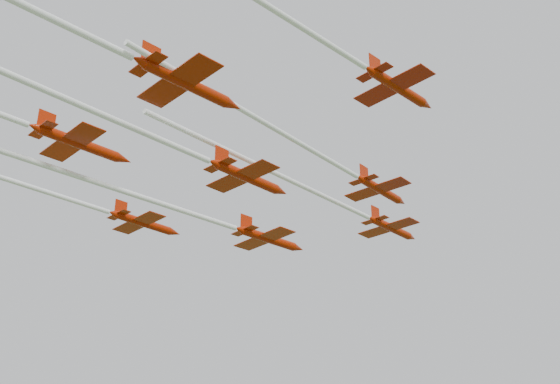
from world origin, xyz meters
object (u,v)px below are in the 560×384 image
at_px(jet_lead, 344,206).
at_px(jet_row3_left, 80,203).
at_px(jet_row2_left, 204,218).
at_px(jet_row3_mid, 185,150).
at_px(jet_row2_right, 334,163).

relative_size(jet_lead, jet_row3_left, 1.06).
xyz_separation_m(jet_row2_left, jet_row3_mid, (6.54, -16.67, -0.02)).
xyz_separation_m(jet_row2_right, jet_row3_left, (-34.54, -0.51, 0.56)).
bearing_deg(jet_row3_left, jet_row3_mid, -4.70).
relative_size(jet_lead, jet_row2_right, 1.09).
bearing_deg(jet_row3_mid, jet_lead, 93.41).
bearing_deg(jet_lead, jet_row2_left, -126.89).
bearing_deg(jet_row2_left, jet_row2_right, 12.92).
height_order(jet_lead, jet_row2_left, jet_lead).
distance_m(jet_row2_right, jet_row3_mid, 17.60).
distance_m(jet_row2_left, jet_row2_right, 19.26).
bearing_deg(jet_row3_left, jet_row2_left, 39.86).
distance_m(jet_lead, jet_row3_left, 34.63).
bearing_deg(jet_row2_left, jet_lead, 57.29).
height_order(jet_lead, jet_row3_mid, jet_lead).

